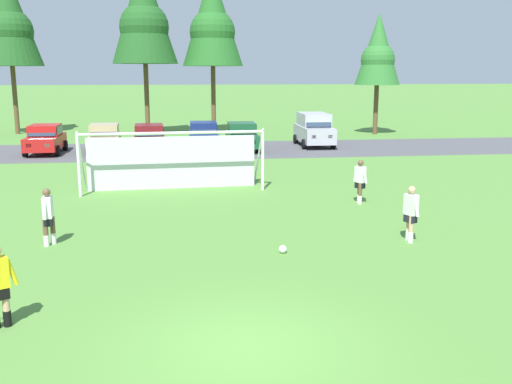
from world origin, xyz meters
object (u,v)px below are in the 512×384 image
parked_car_slot_far_left (45,139)px  parked_car_slot_center_left (149,139)px  parked_car_slot_left (105,138)px  parked_car_slot_center_right (242,136)px  soccer_ball (283,249)px  player_midfield_center (48,217)px  parked_car_slot_center (204,136)px  parked_car_slot_right (314,129)px  player_striker_near (411,214)px  soccer_goal (173,159)px  player_defender_far (360,182)px

parked_car_slot_far_left → parked_car_slot_center_left: size_ratio=0.99×
parked_car_slot_left → parked_car_slot_center_right: bearing=-0.3°
soccer_ball → player_midfield_center: size_ratio=0.13×
parked_car_slot_center_right → parked_car_slot_center: bearing=162.4°
parked_car_slot_right → soccer_ball: bearing=-105.1°
player_midfield_center → parked_car_slot_center_left: size_ratio=0.38×
player_striker_near → parked_car_slot_center_left: (-8.36, 19.87, 0.05)m
player_striker_near → parked_car_slot_far_left: size_ratio=0.39×
soccer_goal → parked_car_slot_center_left: bearing=97.6°
player_midfield_center → parked_car_slot_left: (-0.81, 19.47, 0.05)m
player_midfield_center → parked_car_slot_left: 19.49m
soccer_ball → player_midfield_center: bearing=166.0°
parked_car_slot_far_left → parked_car_slot_center_left: bearing=-5.8°
player_midfield_center → parked_car_slot_center_left: 18.97m
soccer_goal → parked_car_slot_far_left: size_ratio=1.77×
player_midfield_center → parked_car_slot_center_left: (1.90, 18.87, 0.05)m
soccer_goal → parked_car_slot_left: (-4.22, 11.93, -0.42)m
player_striker_near → parked_car_slot_right: bearing=84.1°
soccer_goal → player_defender_far: bearing=-27.0°
parked_car_slot_left → parked_car_slot_center_left: 2.77m
parked_car_slot_far_left → parked_car_slot_left: 3.47m
parked_car_slot_center_right → player_midfield_center: bearing=-111.3°
parked_car_slot_left → parked_car_slot_center_left: size_ratio=1.00×
player_defender_far → parked_car_slot_right: bearing=82.7°
player_striker_near → parked_car_slot_center: 21.78m
player_striker_near → parked_car_slot_center_left: bearing=112.8°
parked_car_slot_left → parked_car_slot_right: (13.32, 1.45, 0.24)m
player_midfield_center → parked_car_slot_center_right: bearing=68.7°
player_defender_far → parked_car_slot_center_left: bearing=119.6°
parked_car_slot_right → player_defender_far: bearing=-97.3°
parked_car_slot_far_left → parked_car_slot_right: 16.86m
parked_car_slot_far_left → parked_car_slot_center_right: (11.85, -0.06, 0.00)m
player_striker_near → parked_car_slot_left: (-11.07, 20.48, 0.05)m
parked_car_slot_left → player_striker_near: bearing=-61.6°
player_midfield_center → player_defender_far: (10.34, 4.01, 0.00)m
player_midfield_center → parked_car_slot_right: (12.51, 20.93, 0.29)m
parked_car_slot_center → player_midfield_center: bearing=-104.5°
soccer_goal → parked_car_slot_center: bearing=81.9°
player_striker_near → parked_car_slot_center_right: size_ratio=0.39×
parked_car_slot_right → parked_car_slot_center: bearing=-174.2°
player_defender_far → parked_car_slot_center_right: size_ratio=0.39×
soccer_goal → parked_car_slot_center_left: size_ratio=1.75×
player_defender_far → parked_car_slot_left: size_ratio=0.38×
player_defender_far → parked_car_slot_left: parked_car_slot_left is taller
parked_car_slot_left → parked_car_slot_right: size_ratio=0.93×
player_defender_far → parked_car_slot_left: 19.07m
parked_car_slot_far_left → parked_car_slot_left: (3.47, -0.02, 0.00)m
player_striker_near → parked_car_slot_center: bearing=103.4°
parked_car_slot_right → parked_car_slot_center_right: bearing=-163.2°
parked_car_slot_center_left → parked_car_slot_right: parked_car_slot_right is taller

